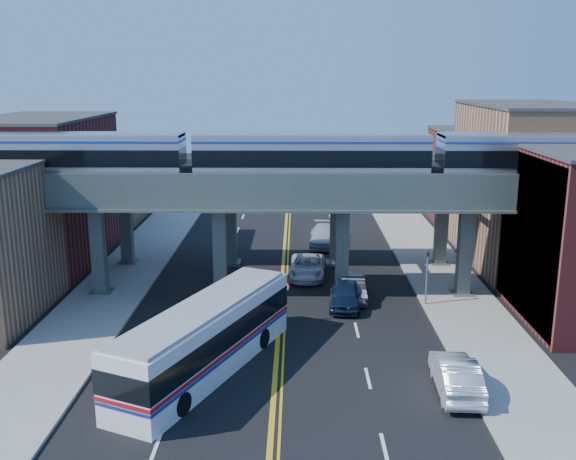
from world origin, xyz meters
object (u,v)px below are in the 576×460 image
(transit_train, at_px, (311,157))
(stop_sign, at_px, (284,295))
(car_lane_d, at_px, (324,236))
(car_lane_c, at_px, (307,267))
(transit_bus, at_px, (206,339))
(car_parked_curb, at_px, (456,375))
(car_lane_b, at_px, (353,288))
(car_lane_a, at_px, (345,295))
(traffic_signal, at_px, (427,271))

(transit_train, relative_size, stop_sign, 17.34)
(stop_sign, bearing_deg, car_lane_d, 80.24)
(transit_train, bearing_deg, car_lane_c, 91.81)
(transit_bus, xyz_separation_m, car_lane_d, (6.79, 24.18, -0.88))
(transit_train, height_order, transit_bus, transit_train)
(car_lane_c, height_order, car_parked_curb, car_parked_curb)
(transit_train, distance_m, car_lane_b, 8.96)
(car_lane_a, xyz_separation_m, car_parked_curb, (4.27, -11.12, 0.03))
(car_lane_a, xyz_separation_m, car_lane_d, (-0.73, 15.05, 0.02))
(transit_train, relative_size, car_lane_c, 8.49)
(transit_train, distance_m, car_lane_c, 9.34)
(car_lane_a, relative_size, car_lane_d, 0.83)
(car_lane_a, bearing_deg, stop_sign, -137.52)
(transit_bus, height_order, car_lane_c, transit_bus)
(car_lane_b, bearing_deg, car_lane_d, 95.18)
(transit_bus, height_order, car_lane_a, transit_bus)
(car_lane_d, height_order, car_parked_curb, car_parked_curb)
(stop_sign, distance_m, transit_bus, 7.29)
(car_lane_d, bearing_deg, car_lane_b, -80.36)
(stop_sign, bearing_deg, traffic_signal, 18.63)
(traffic_signal, height_order, car_lane_c, traffic_signal)
(transit_train, relative_size, transit_bus, 3.52)
(traffic_signal, distance_m, car_lane_c, 9.63)
(traffic_signal, height_order, car_parked_curb, traffic_signal)
(transit_bus, bearing_deg, car_lane_a, -15.74)
(car_lane_a, height_order, car_lane_c, car_lane_a)
(car_lane_a, distance_m, car_lane_d, 15.07)
(car_lane_c, bearing_deg, stop_sign, -96.44)
(car_lane_c, bearing_deg, car_lane_b, -55.20)
(traffic_signal, xyz_separation_m, car_lane_b, (-4.49, 1.26, -1.58))
(stop_sign, distance_m, car_lane_a, 4.86)
(traffic_signal, bearing_deg, car_lane_a, -178.31)
(car_lane_a, relative_size, car_parked_curb, 0.93)
(stop_sign, relative_size, car_lane_d, 0.46)
(traffic_signal, xyz_separation_m, car_parked_curb, (-0.82, -11.27, -1.47))
(stop_sign, xyz_separation_m, transit_bus, (-3.71, -6.28, -0.05))
(car_lane_d, bearing_deg, traffic_signal, -64.58)
(transit_train, xyz_separation_m, car_lane_d, (1.45, 12.90, -8.38))
(transit_bus, bearing_deg, car_lane_c, 4.87)
(car_lane_b, relative_size, car_parked_curb, 0.87)
(stop_sign, bearing_deg, car_parked_curb, -45.65)
(traffic_signal, distance_m, car_lane_d, 16.06)
(car_lane_a, relative_size, car_lane_b, 1.07)
(car_lane_a, bearing_deg, car_lane_c, 116.42)
(traffic_signal, bearing_deg, transit_bus, -143.66)
(traffic_signal, relative_size, car_lane_b, 0.94)
(transit_bus, bearing_deg, traffic_signal, -29.91)
(stop_sign, bearing_deg, car_lane_a, 36.78)
(car_lane_d, bearing_deg, transit_bus, -101.61)
(car_lane_b, bearing_deg, traffic_signal, -16.03)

